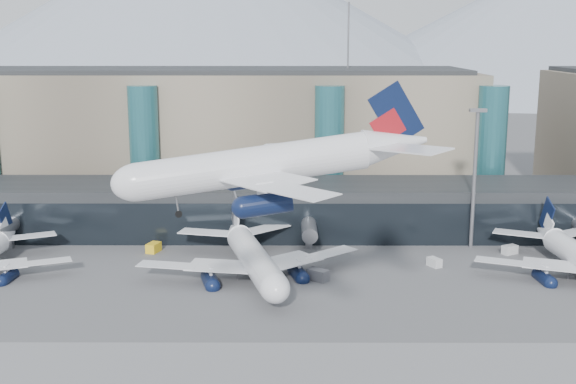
# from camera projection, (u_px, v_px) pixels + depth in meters

# --- Properties ---
(ground) EXTENTS (900.00, 900.00, 0.00)m
(ground) POSITION_uv_depth(u_px,v_px,m) (319.00, 360.00, 86.57)
(ground) COLOR #515154
(ground) RESTS_ON ground
(concourse) EXTENTS (170.00, 27.00, 10.00)m
(concourse) POSITION_uv_depth(u_px,v_px,m) (307.00, 209.00, 141.98)
(concourse) COLOR black
(concourse) RESTS_ON ground
(terminal_main) EXTENTS (130.00, 30.00, 31.00)m
(terminal_main) POSITION_uv_depth(u_px,v_px,m) (200.00, 134.00, 171.42)
(terminal_main) COLOR gray
(terminal_main) RESTS_ON ground
(teal_towers) EXTENTS (116.40, 19.40, 46.00)m
(teal_towers) POSITION_uv_depth(u_px,v_px,m) (237.00, 151.00, 156.05)
(teal_towers) COLOR #286871
(teal_towers) RESTS_ON ground
(mountain_ridge) EXTENTS (910.00, 400.00, 110.00)m
(mountain_ridge) POSITION_uv_depth(u_px,v_px,m) (321.00, 25.00, 448.54)
(mountain_ridge) COLOR gray
(mountain_ridge) RESTS_ON ground
(lightmast_mid) EXTENTS (3.00, 1.20, 25.60)m
(lightmast_mid) POSITION_uv_depth(u_px,v_px,m) (475.00, 170.00, 130.41)
(lightmast_mid) COLOR slate
(lightmast_mid) RESTS_ON ground
(hero_jet) EXTENTS (33.55, 33.37, 10.87)m
(hero_jet) POSITION_uv_depth(u_px,v_px,m) (285.00, 153.00, 72.59)
(hero_jet) COLOR white
(hero_jet) RESTS_ON ground
(jet_parked_mid) EXTENTS (37.36, 38.71, 12.43)m
(jet_parked_mid) POSITION_uv_depth(u_px,v_px,m) (250.00, 246.00, 117.41)
(jet_parked_mid) COLOR white
(jet_parked_mid) RESTS_ON ground
(veh_b) EXTENTS (2.61, 3.33, 1.68)m
(veh_b) POSITION_uv_depth(u_px,v_px,m) (154.00, 248.00, 130.15)
(veh_b) COLOR yellow
(veh_b) RESTS_ON ground
(veh_c) EXTENTS (3.70, 3.41, 1.84)m
(veh_c) POSITION_uv_depth(u_px,v_px,m) (318.00, 275.00, 114.90)
(veh_c) COLOR #535358
(veh_c) RESTS_ON ground
(veh_d) EXTENTS (3.15, 2.65, 1.59)m
(veh_d) POSITION_uv_depth(u_px,v_px,m) (510.00, 250.00, 128.99)
(veh_d) COLOR silver
(veh_d) RESTS_ON ground
(veh_g) EXTENTS (2.50, 2.94, 1.48)m
(veh_g) POSITION_uv_depth(u_px,v_px,m) (434.00, 262.00, 121.94)
(veh_g) COLOR silver
(veh_g) RESTS_ON ground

